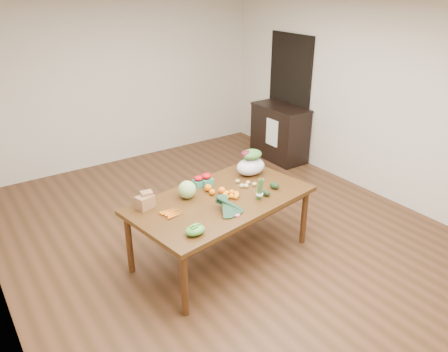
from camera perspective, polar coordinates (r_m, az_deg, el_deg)
floor at (r=5.55m, az=-0.18°, el=-7.39°), size 6.00×6.00×0.00m
ceiling at (r=4.71m, az=-0.23°, el=21.66°), size 5.00×6.00×0.02m
room_walls at (r=4.97m, az=-0.20°, el=5.92°), size 5.02×6.02×2.70m
dining_table at (r=4.93m, az=-0.36°, el=-6.75°), size 2.12×1.39×0.75m
doorway_dark at (r=7.75m, az=8.47°, el=10.24°), size 0.02×1.00×2.10m
cabinet at (r=7.67m, az=7.27°, el=5.64°), size 0.52×1.02×0.94m
dish_towel at (r=7.41m, az=6.28°, el=5.66°), size 0.02×0.28×0.45m
paper_bag at (r=4.59m, az=-10.28°, el=-3.19°), size 0.26×0.23×0.17m
cabbage at (r=4.73m, az=-4.84°, el=-1.78°), size 0.20×0.20×0.20m
strawberry_basket_a at (r=5.00m, az=-3.37°, el=-0.79°), size 0.12×0.12×0.10m
strawberry_basket_b at (r=5.03m, az=-2.30°, el=-0.55°), size 0.14×0.14×0.11m
orange_a at (r=4.80m, az=-1.55°, el=-2.12°), size 0.07×0.07×0.07m
orange_b at (r=4.88m, az=-2.10°, el=-1.54°), size 0.09×0.09×0.09m
orange_c at (r=4.82m, az=-0.28°, el=-1.89°), size 0.08×0.08×0.08m
mandarin_cluster at (r=4.76m, az=1.01°, el=-2.25°), size 0.21×0.21×0.09m
carrots at (r=4.47m, az=-6.70°, el=-4.73°), size 0.25×0.22×0.03m
snap_pea_bag at (r=4.10m, az=-3.80°, el=-7.07°), size 0.20×0.15×0.09m
kale_bunch at (r=4.42m, az=0.86°, el=-3.92°), size 0.38×0.45×0.16m
asparagus_bundle at (r=4.68m, az=4.69°, el=-1.72°), size 0.10×0.13×0.26m
potato_a at (r=4.97m, az=2.34°, el=-1.27°), size 0.06×0.05×0.05m
potato_b at (r=4.97m, az=2.93°, el=-1.28°), size 0.06×0.05×0.05m
potato_c at (r=5.05m, az=3.15°, el=-0.86°), size 0.05×0.05×0.04m
potato_d at (r=5.08m, az=1.77°, el=-0.68°), size 0.05×0.05×0.05m
potato_e at (r=5.02m, az=4.00°, el=-1.06°), size 0.05×0.05×0.05m
avocado_a at (r=4.80m, az=5.52°, el=-2.24°), size 0.09×0.12×0.07m
avocado_b at (r=4.97m, az=6.60°, el=-1.26°), size 0.11×0.13×0.08m
salad_bag at (r=5.26m, az=3.51°, el=1.64°), size 0.41×0.33×0.28m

